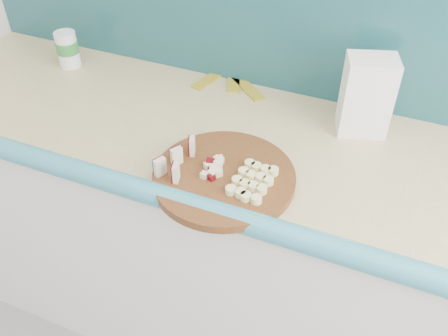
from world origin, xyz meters
name	(u,v)px	position (x,y,z in m)	size (l,w,h in m)	color
kitchen_counter	(253,248)	(0.10, 1.50, 0.46)	(2.20, 0.63, 0.91)	white
backsplash	(298,14)	(0.10, 1.79, 1.16)	(2.20, 0.02, 0.50)	teal
cutting_board	(224,177)	(0.07, 1.31, 0.92)	(0.36, 0.36, 0.02)	#4E2310
apple_wedges	(176,160)	(-0.05, 1.29, 0.96)	(0.06, 0.14, 0.05)	beige
apple_chunks	(216,169)	(0.05, 1.31, 0.94)	(0.06, 0.06, 0.02)	beige
banana_slices	(252,181)	(0.15, 1.31, 0.94)	(0.10, 0.14, 0.02)	#F2E694
flour_bag	(366,96)	(0.34, 1.66, 1.02)	(0.13, 0.09, 0.23)	white
canister	(67,49)	(-0.64, 1.65, 0.97)	(0.07, 0.07, 0.12)	white
banana_peel	(231,80)	(-0.09, 1.76, 0.91)	(0.24, 0.20, 0.01)	gold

